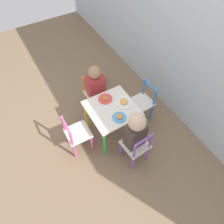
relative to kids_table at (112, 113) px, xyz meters
name	(u,v)px	position (x,y,z in m)	size (l,w,h in m)	color
ground_plane	(112,131)	(0.00, 0.00, -0.39)	(6.00, 6.00, 0.00)	#7F664C
house_wall	(196,14)	(0.00, 0.90, 0.91)	(6.00, 0.06, 2.60)	#B2C1CC
kids_table	(112,113)	(0.00, 0.00, 0.00)	(0.52, 0.52, 0.47)	silver
chair_purple	(136,147)	(0.45, 0.04, -0.12)	(0.28, 0.28, 0.54)	silver
chair_orange	(95,94)	(-0.45, 0.01, -0.12)	(0.27, 0.27, 0.54)	silver
chair_blue	(143,103)	(-0.02, 0.45, -0.12)	(0.27, 0.27, 0.54)	silver
chair_pink	(76,135)	(-0.01, -0.45, -0.12)	(0.27, 0.27, 0.54)	silver
child_right	(134,133)	(0.39, 0.03, 0.09)	(0.23, 0.21, 0.77)	#7A6B5B
child_left	(96,87)	(-0.39, 0.01, 0.05)	(0.21, 0.20, 0.74)	#4C608E
plate_right	(119,117)	(0.15, 0.00, 0.09)	(0.15, 0.15, 0.03)	#4C9EE0
plate_left	(105,99)	(-0.15, 0.00, 0.09)	(0.16, 0.16, 0.03)	#E54C47
plate_back	(124,102)	(0.00, 0.15, 0.09)	(0.20, 0.20, 0.03)	white
storage_bin	(96,80)	(-0.84, 0.22, -0.30)	(0.24, 0.19, 0.17)	#3D8E56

